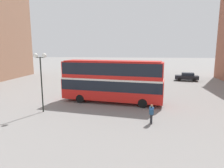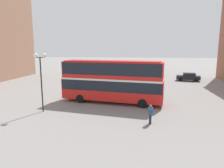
% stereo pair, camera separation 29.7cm
% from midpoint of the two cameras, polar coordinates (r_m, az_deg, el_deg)
% --- Properties ---
extents(ground_plane, '(240.00, 240.00, 0.00)m').
position_cam_midpoint_polar(ground_plane, '(23.47, -2.86, -4.74)').
color(ground_plane, gray).
extents(double_decker_bus, '(11.44, 4.25, 4.70)m').
position_cam_midpoint_polar(double_decker_bus, '(22.09, 0.39, 1.46)').
color(double_decker_bus, red).
rests_on(double_decker_bus, ground_plane).
extents(pedestrian_foreground, '(0.44, 0.44, 1.59)m').
position_cam_midpoint_polar(pedestrian_foreground, '(16.45, 11.45, -7.87)').
color(pedestrian_foreground, '#232328').
rests_on(pedestrian_foreground, ground_plane).
extents(parked_car_kerb_near, '(4.70, 2.45, 1.61)m').
position_cam_midpoint_polar(parked_car_kerb_near, '(35.77, 8.66, 1.58)').
color(parked_car_kerb_near, silver).
rests_on(parked_car_kerb_near, ground_plane).
extents(parked_car_kerb_far, '(4.59, 1.87, 1.48)m').
position_cam_midpoint_polar(parked_car_kerb_far, '(40.01, -8.06, 2.41)').
color(parked_car_kerb_far, silver).
rests_on(parked_car_kerb_far, ground_plane).
extents(parked_car_side_street, '(4.44, 2.45, 1.53)m').
position_cam_midpoint_polar(parked_car_side_street, '(40.38, 21.17, 1.93)').
color(parked_car_side_street, black).
rests_on(parked_car_side_street, ground_plane).
extents(street_lamp_twin_globe, '(1.25, 0.41, 5.58)m').
position_cam_midpoint_polar(street_lamp_twin_globe, '(19.70, -19.37, 4.92)').
color(street_lamp_twin_globe, black).
rests_on(street_lamp_twin_globe, ground_plane).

